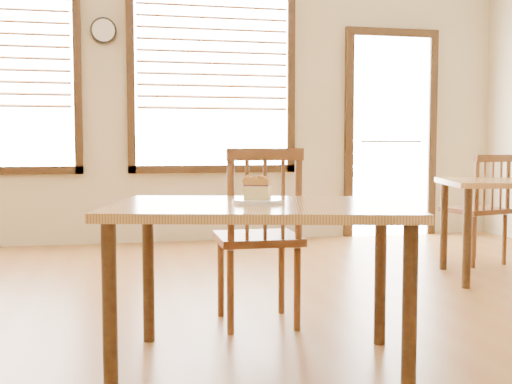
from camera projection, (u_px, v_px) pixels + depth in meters
The scene contains 9 objects.
ground at pixel (279, 372), 2.86m from camera, with size 8.00×8.00×0.00m, color brown.
window_right at pixel (213, 68), 6.66m from camera, with size 1.76×0.10×1.96m.
entry_door at pixel (391, 128), 7.13m from camera, with size 1.08×0.06×2.29m.
wall_clock at pixel (103, 30), 6.38m from camera, with size 0.26×0.05×0.26m.
cafe_table_main at pixel (261, 223), 2.87m from camera, with size 1.50×1.19×0.75m.
cafe_chair_main at pixel (259, 236), 3.57m from camera, with size 0.46×0.46×1.01m.
cafe_chair_second at pixel (478, 208), 5.44m from camera, with size 0.51×0.51×0.94m.
plate at pixel (257, 201), 2.88m from camera, with size 0.23×0.23×0.02m.
cake_slice at pixel (257, 187), 2.88m from camera, with size 0.14×0.12×0.11m.
Camera 1 is at (-0.69, -2.70, 1.01)m, focal length 45.00 mm.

